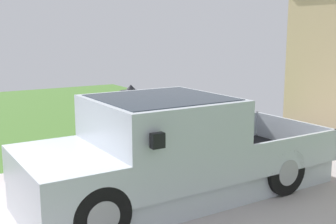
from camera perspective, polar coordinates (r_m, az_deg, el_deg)
pickup_truck at (r=6.96m, az=-0.61°, el=-5.52°), size 2.21×5.29×1.68m
person_with_hat at (r=8.00m, az=-4.86°, el=-1.58°), size 0.49×0.42×1.74m
handbag at (r=8.12m, az=-6.78°, el=-7.81°), size 0.31×0.14×0.41m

